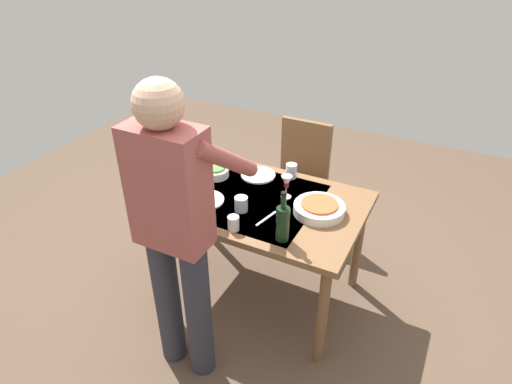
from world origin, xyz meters
TOP-DOWN VIEW (x-y plane):
  - ground_plane at (0.00, 0.00)m, footprint 6.00×6.00m
  - dining_table at (0.00, 0.00)m, footprint 1.32×0.85m
  - chair_near at (0.02, -0.80)m, footprint 0.40×0.40m
  - person_server at (0.09, 0.68)m, footprint 0.42×0.61m
  - wine_bottle at (-0.31, 0.29)m, footprint 0.07×0.07m
  - wine_glass_left at (-0.16, -0.10)m, footprint 0.07×0.07m
  - water_cup_near_left at (-0.03, 0.34)m, footprint 0.06×0.06m
  - water_cup_near_right at (-0.09, -0.35)m, footprint 0.07×0.07m
  - water_cup_far_left at (0.02, 0.15)m, footprint 0.08×0.08m
  - serving_bowl_pasta at (-0.40, -0.03)m, footprint 0.30×0.30m
  - side_bowl_salad at (0.37, -0.13)m, footprint 0.18×0.18m
  - dinner_plate_near at (0.12, -0.26)m, footprint 0.23×0.23m
  - dinner_plate_far at (0.27, 0.16)m, footprint 0.23×0.23m
  - table_fork at (-0.15, 0.16)m, footprint 0.05×0.18m

SIDE VIEW (x-z plane):
  - ground_plane at x=0.00m, z-range 0.00..0.00m
  - chair_near at x=0.02m, z-range 0.07..0.98m
  - dining_table at x=0.00m, z-range 0.29..1.03m
  - table_fork at x=-0.15m, z-range 0.75..0.75m
  - dinner_plate_near at x=0.12m, z-range 0.75..0.76m
  - dinner_plate_far at x=0.27m, z-range 0.75..0.76m
  - serving_bowl_pasta at x=-0.40m, z-range 0.75..0.81m
  - side_bowl_salad at x=0.37m, z-range 0.75..0.81m
  - water_cup_near_left at x=-0.03m, z-range 0.75..0.83m
  - water_cup_far_left at x=0.02m, z-range 0.75..0.84m
  - water_cup_near_right at x=-0.09m, z-range 0.75..0.84m
  - wine_glass_left at x=-0.16m, z-range 0.78..0.93m
  - wine_bottle at x=-0.31m, z-range 0.71..1.01m
  - person_server at x=0.09m, z-range 0.12..1.81m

